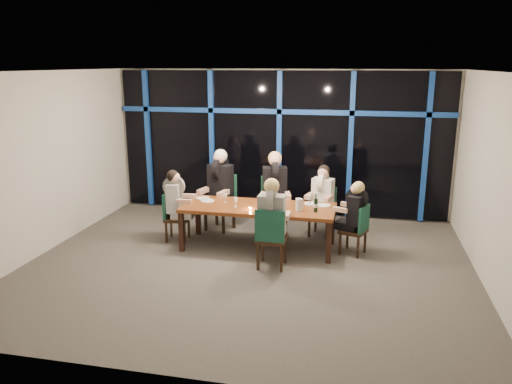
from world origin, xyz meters
TOP-DOWN VIEW (x-y plane):
  - room at (0.00, 0.00)m, footprint 7.04×7.00m
  - window_wall at (0.01, 2.93)m, footprint 6.86×0.43m
  - dining_table at (0.00, 0.80)m, footprint 2.60×1.00m
  - chair_far_left at (-0.90, 1.70)m, footprint 0.61×0.61m
  - chair_far_mid at (0.12, 1.69)m, footprint 0.60×0.60m
  - chair_far_right at (1.03, 1.73)m, footprint 0.52×0.52m
  - chair_end_left at (-1.58, 0.85)m, footprint 0.45×0.45m
  - chair_end_right at (1.68, 0.83)m, footprint 0.51×0.51m
  - chair_near_mid at (0.38, -0.06)m, footprint 0.46×0.46m
  - diner_far_left at (-0.93, 1.61)m, footprint 0.61×0.72m
  - diner_far_mid at (0.14, 1.60)m, footprint 0.60×0.71m
  - diner_far_right at (1.01, 1.65)m, footprint 0.52×0.61m
  - diner_end_left at (-1.51, 0.85)m, footprint 0.57×0.47m
  - diner_end_right at (1.61, 0.86)m, footprint 0.59×0.52m
  - diner_near_mid at (0.38, 0.02)m, footprint 0.49×0.61m
  - plate_far_left at (-1.08, 1.07)m, footprint 0.24×0.24m
  - plate_far_mid at (0.28, 1.05)m, footprint 0.24×0.24m
  - plate_far_right at (0.87, 1.11)m, footprint 0.24×0.24m
  - plate_end_left at (-0.94, 0.92)m, footprint 0.24×0.24m
  - plate_end_right at (1.08, 1.05)m, footprint 0.24×0.24m
  - plate_near_mid at (0.38, 0.59)m, footprint 0.24×0.24m
  - wine_bottle at (0.98, 0.67)m, footprint 0.07×0.07m
  - water_pitcher at (0.71, 0.68)m, footprint 0.13×0.11m
  - tea_light at (-0.09, 0.58)m, footprint 0.05×0.05m
  - wine_glass_a at (-0.37, 0.68)m, footprint 0.06×0.06m
  - wine_glass_b at (0.11, 0.94)m, footprint 0.06×0.06m
  - wine_glass_c at (0.36, 0.74)m, footprint 0.06×0.06m
  - wine_glass_d at (-0.62, 0.91)m, footprint 0.06×0.06m
  - wine_glass_e at (0.85, 1.00)m, footprint 0.07×0.07m

SIDE VIEW (x-z plane):
  - chair_end_right at x=1.68m, z-range 0.05..0.91m
  - chair_end_left at x=-1.58m, z-range 0.05..0.94m
  - chair_far_right at x=1.03m, z-range 0.05..0.96m
  - chair_near_mid at x=0.38m, z-range 0.06..1.04m
  - chair_far_mid at x=0.12m, z-range 0.06..1.12m
  - chair_far_left at x=-0.90m, z-range 0.06..1.12m
  - dining_table at x=0.00m, z-range 0.31..1.06m
  - plate_far_left at x=-1.08m, z-range 0.75..0.76m
  - plate_far_mid at x=0.28m, z-range 0.75..0.76m
  - plate_far_right at x=0.87m, z-range 0.75..0.76m
  - plate_end_left at x=-0.94m, z-range 0.75..0.76m
  - plate_end_right at x=1.08m, z-range 0.75..0.76m
  - plate_near_mid at x=0.38m, z-range 0.75..0.76m
  - tea_light at x=-0.09m, z-range 0.75..0.78m
  - diner_end_right at x=1.61m, z-range 0.40..1.24m
  - diner_end_left at x=-1.51m, z-range 0.42..1.28m
  - water_pitcher at x=0.71m, z-range 0.75..0.95m
  - wine_bottle at x=0.98m, z-range 0.72..1.01m
  - wine_glass_a at x=-0.37m, z-range 0.79..0.95m
  - wine_glass_d at x=-0.62m, z-range 0.79..0.95m
  - wine_glass_c at x=0.36m, z-range 0.79..0.95m
  - diner_far_right at x=1.01m, z-range 0.43..1.31m
  - wine_glass_b at x=0.11m, z-range 0.79..0.95m
  - wine_glass_e at x=0.85m, z-range 0.79..0.98m
  - diner_near_mid at x=0.38m, z-range 0.46..1.42m
  - diner_far_mid at x=0.14m, z-range 0.49..1.53m
  - diner_far_left at x=-0.93m, z-range 0.49..1.53m
  - window_wall at x=0.01m, z-range 0.08..3.02m
  - room at x=0.00m, z-range 0.51..3.53m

